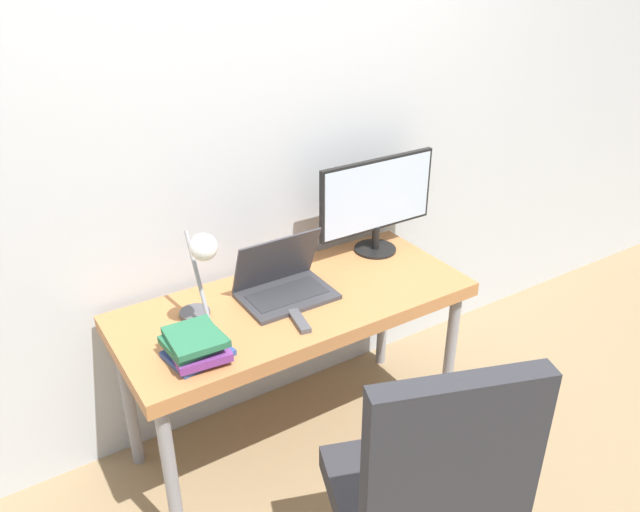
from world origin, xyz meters
TOP-DOWN VIEW (x-y plane):
  - ground_plane at (0.00, 0.00)m, footprint 12.00×12.00m
  - wall_back at (0.00, 0.68)m, footprint 8.00×0.05m
  - desk at (0.00, 0.31)m, footprint 1.44×0.61m
  - laptop at (-0.02, 0.36)m, footprint 0.37×0.26m
  - monitor at (0.53, 0.48)m, footprint 0.59×0.19m
  - desk_lamp at (-0.38, 0.29)m, footprint 0.12×0.27m
  - office_chair at (-0.09, -0.63)m, footprint 0.65×0.64m
  - book_stack at (-0.48, 0.15)m, footprint 0.23×0.22m
  - tv_remote at (-0.08, 0.14)m, footprint 0.07×0.16m

SIDE VIEW (x-z plane):
  - ground_plane at x=0.00m, z-range 0.00..0.00m
  - office_chair at x=-0.09m, z-range 0.04..1.12m
  - desk at x=0.00m, z-range 0.30..1.03m
  - tv_remote at x=-0.08m, z-range 0.73..0.75m
  - book_stack at x=-0.48m, z-range 0.73..0.83m
  - laptop at x=-0.02m, z-range 0.66..0.91m
  - monitor at x=0.53m, z-range 0.76..1.20m
  - desk_lamp at x=-0.38m, z-range 0.81..1.22m
  - wall_back at x=0.00m, z-range 0.00..2.60m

